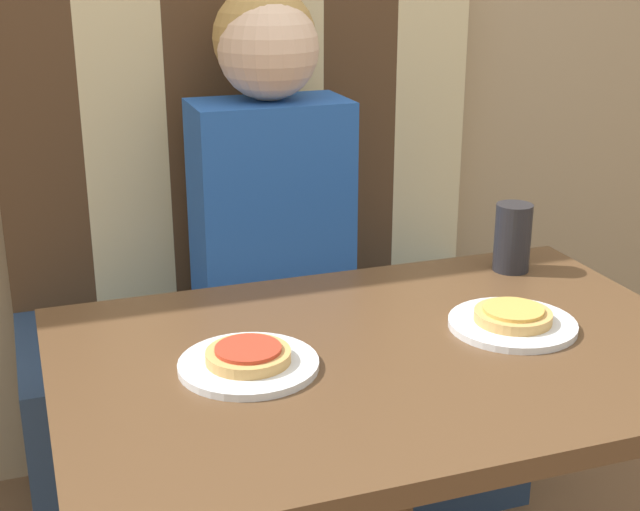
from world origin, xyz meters
TOP-DOWN VIEW (x-y plane):
  - booth_seat at (0.00, 0.67)m, footprint 1.15×0.51m
  - booth_backrest at (-0.00, 0.89)m, footprint 1.15×0.07m
  - dining_table at (0.00, 0.00)m, footprint 1.06×0.72m
  - person at (0.00, 0.67)m, footprint 0.34×0.25m
  - plate_left at (-0.23, 0.01)m, footprint 0.22×0.22m
  - plate_right at (0.23, 0.01)m, footprint 0.22×0.22m
  - pizza_left at (-0.23, 0.01)m, footprint 0.13×0.13m
  - pizza_right at (0.23, 0.01)m, footprint 0.13×0.13m
  - drinking_cup at (0.37, 0.25)m, footprint 0.07×0.07m

SIDE VIEW (x-z plane):
  - booth_seat at x=0.00m, z-range 0.00..0.50m
  - dining_table at x=0.00m, z-range 0.26..0.96m
  - plate_left at x=-0.23m, z-range 0.70..0.71m
  - plate_right at x=0.23m, z-range 0.70..0.71m
  - pizza_left at x=-0.23m, z-range 0.71..0.74m
  - pizza_right at x=0.23m, z-range 0.71..0.74m
  - drinking_cup at x=0.37m, z-range 0.70..0.84m
  - booth_backrest at x=0.00m, z-range 0.50..1.28m
  - person at x=0.00m, z-range 0.53..1.26m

